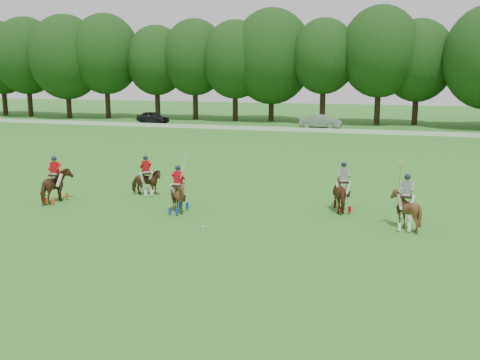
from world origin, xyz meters
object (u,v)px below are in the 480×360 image
(car_left, at_px, (153,117))
(polo_red_a, at_px, (56,186))
(polo_stripe_a, at_px, (343,193))
(polo_ball, at_px, (203,227))
(polo_red_b, at_px, (146,182))
(car_mid, at_px, (321,121))
(polo_stripe_b, at_px, (405,209))
(polo_red_c, at_px, (179,196))

(car_left, xyz_separation_m, polo_red_a, (13.98, -39.76, 0.11))
(polo_stripe_a, xyz_separation_m, polo_ball, (-5.30, -4.49, -0.80))
(polo_red_b, xyz_separation_m, polo_stripe_a, (10.27, -0.30, 0.11))
(polo_red_b, bearing_deg, polo_stripe_a, -1.69)
(car_mid, bearing_deg, polo_ball, -172.78)
(car_left, distance_m, polo_red_a, 42.15)
(polo_red_b, bearing_deg, polo_ball, -43.98)
(car_mid, bearing_deg, car_left, 95.57)
(car_left, relative_size, polo_stripe_b, 1.52)
(car_left, height_order, polo_stripe_b, polo_stripe_b)
(polo_ball, bearing_deg, car_mid, 91.65)
(car_left, relative_size, car_mid, 0.91)
(polo_red_b, distance_m, polo_red_c, 4.12)
(polo_red_a, relative_size, polo_red_c, 0.85)
(polo_stripe_b, relative_size, polo_ball, 31.66)
(polo_red_c, bearing_deg, car_mid, 88.95)
(polo_red_c, xyz_separation_m, polo_stripe_a, (7.23, 2.49, 0.05))
(car_left, height_order, polo_ball, car_left)
(polo_red_b, xyz_separation_m, polo_red_c, (3.04, -2.79, 0.05))
(car_left, height_order, polo_stripe_a, polo_stripe_a)
(polo_stripe_a, height_order, polo_stripe_b, polo_stripe_b)
(polo_red_a, distance_m, polo_red_b, 4.51)
(polo_red_a, bearing_deg, polo_red_b, 37.71)
(car_mid, distance_m, polo_stripe_b, 40.54)
(car_left, bearing_deg, polo_stripe_a, -132.40)
(polo_red_a, relative_size, polo_stripe_a, 1.00)
(polo_red_b, relative_size, polo_ball, 23.50)
(polo_red_b, relative_size, polo_stripe_b, 0.74)
(polo_ball, bearing_deg, polo_stripe_b, 16.12)
(car_mid, relative_size, polo_ball, 52.63)
(car_left, distance_m, polo_stripe_b, 49.94)
(car_mid, relative_size, polo_stripe_b, 1.66)
(polo_red_a, height_order, polo_stripe_b, polo_stripe_b)
(polo_red_a, height_order, polo_red_b, polo_red_a)
(polo_red_c, bearing_deg, polo_red_b, 137.43)
(polo_red_c, bearing_deg, polo_red_a, 179.76)
(polo_red_c, relative_size, polo_ball, 30.68)
(polo_ball, bearing_deg, car_left, 118.31)
(polo_red_c, bearing_deg, polo_stripe_a, 18.97)
(car_left, xyz_separation_m, car_mid, (21.31, 0.00, 0.04))
(polo_red_a, distance_m, polo_stripe_a, 14.05)
(polo_stripe_b, bearing_deg, car_mid, 103.26)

